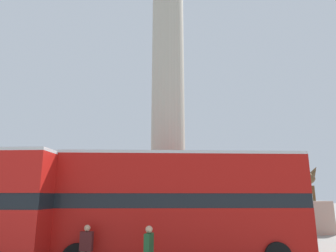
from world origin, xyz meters
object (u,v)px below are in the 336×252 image
object	(u,v)px
bus_b	(176,201)
street_lamp	(91,193)
pedestrian_near_lamp	(86,247)
monument_column	(168,115)
equestrian_statue	(304,210)
pedestrian_by_plinth	(149,251)

from	to	relation	value
bus_b	street_lamp	distance (m)	4.88
bus_b	pedestrian_near_lamp	bearing A→B (deg)	-151.07
monument_column	street_lamp	world-z (taller)	monument_column
bus_b	street_lamp	size ratio (longest dim) A/B	2.09
equestrian_statue	pedestrian_near_lamp	distance (m)	17.74
monument_column	equestrian_statue	xyz separation A→B (m)	(10.30, 4.04, -6.14)
equestrian_statue	pedestrian_near_lamp	size ratio (longest dim) A/B	3.41
monument_column	pedestrian_by_plinth	size ratio (longest dim) A/B	12.68
monument_column	pedestrian_by_plinth	world-z (taller)	monument_column
monument_column	equestrian_statue	bearing A→B (deg)	21.42
bus_b	equestrian_statue	bearing A→B (deg)	43.57
monument_column	street_lamp	size ratio (longest dim) A/B	4.40
pedestrian_near_lamp	pedestrian_by_plinth	world-z (taller)	pedestrian_by_plinth
bus_b	street_lamp	world-z (taller)	street_lamp
street_lamp	pedestrian_by_plinth	xyz separation A→B (m)	(3.01, -5.54, -1.83)
equestrian_statue	pedestrian_by_plinth	xyz separation A→B (m)	(-11.26, -12.65, -0.65)
monument_column	pedestrian_by_plinth	bearing A→B (deg)	-96.38
monument_column	pedestrian_by_plinth	xyz separation A→B (m)	(-0.96, -8.61, -6.79)
equestrian_statue	street_lamp	size ratio (longest dim) A/B	1.14
street_lamp	pedestrian_near_lamp	xyz separation A→B (m)	(0.85, -4.47, -1.88)
monument_column	bus_b	xyz separation A→B (m)	(0.07, -5.76, -5.34)
equestrian_statue	pedestrian_near_lamp	xyz separation A→B (m)	(-13.42, -11.58, -0.70)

